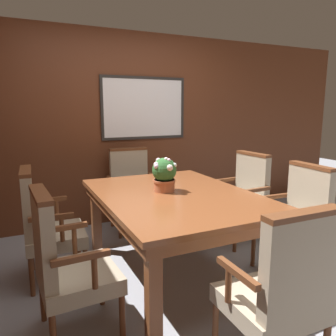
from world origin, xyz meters
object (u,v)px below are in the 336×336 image
Objects in this scene: chair_head_far at (132,187)px; potted_plant at (164,174)px; chair_right_near at (298,218)px; chair_left_near at (65,262)px; chair_head_near at (282,289)px; chair_right_far at (243,195)px; dining_table at (175,203)px; chair_left_far at (45,223)px.

chair_head_far is 3.21× the size of potted_plant.
potted_plant reaches higher than chair_right_near.
chair_left_near is 1.33m from chair_head_near.
dining_table is at bearing -72.97° from chair_right_far.
chair_left_far reaches higher than dining_table.
potted_plant is (-1.11, -0.28, 0.40)m from chair_right_far.
chair_right_far is at bearing 14.29° from potted_plant.
potted_plant is at bearing -85.44° from chair_head_near.
chair_left_far is at bearing -108.49° from chair_right_near.
chair_head_near is 1.43m from potted_plant.
dining_table is 1.77× the size of chair_left_far.
chair_head_near is (-1.00, -0.84, 0.00)m from chair_right_near.
chair_left_far is at bearing -93.15° from chair_right_far.
chair_right_near and chair_head_near have the same top height.
chair_left_far is (-1.06, 0.39, -0.15)m from dining_table.
dining_table is 1.14m from chair_left_far.
chair_left_near and chair_right_far have the same top height.
chair_right_far is 3.21× the size of potted_plant.
chair_right_far is 1.95m from chair_head_near.
chair_left_far is 1.12m from potted_plant.
chair_right_near is at bearing -22.81° from dining_table.
dining_table is 1.28m from chair_head_near.
chair_head_far is 1.00× the size of chair_head_near.
dining_table is at bearing -62.20° from potted_plant.
dining_table is 1.77× the size of chair_right_far.
chair_right_near is 1.00× the size of chair_head_near.
chair_right_far is at bearing 20.32° from dining_table.
chair_head_far and chair_right_far have the same top height.
dining_table is 1.14m from chair_right_far.
chair_head_far and chair_left_far have the same top height.
chair_left_near is at bearing -37.88° from chair_head_near.
chair_head_near reaches higher than dining_table.
chair_head_near is (0.03, -1.27, -0.15)m from dining_table.
chair_left_near is 1.00× the size of chair_left_far.
chair_left_near is at bearing -156.76° from dining_table.
chair_head_far and chair_head_near have the same top height.
chair_right_near is 1.00× the size of chair_head_far.
dining_table is at bearing -109.92° from chair_right_near.
chair_left_near is 0.82m from chair_left_far.
potted_plant is (-0.06, 0.11, 0.25)m from dining_table.
chair_head_far is at bearing -34.02° from chair_left_near.
chair_right_near is 1.27m from potted_plant.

